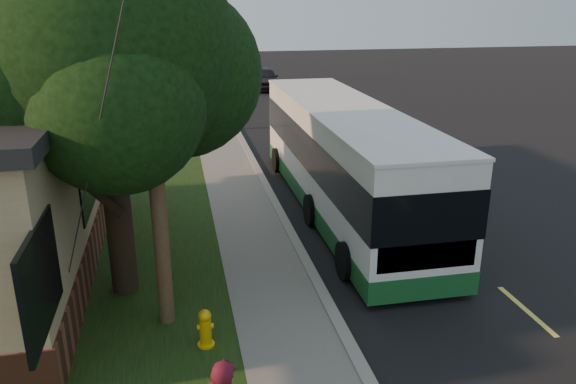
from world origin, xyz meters
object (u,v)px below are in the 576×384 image
object	(u,v)px
transit_bus	(344,156)
skateboard_main	(167,273)
utility_pole	(149,91)
fire_hydrant	(205,328)
distant_car	(265,78)
bare_tree_near	(160,88)
leafy_tree	(103,51)
bare_tree_far	(170,63)
traffic_signal	(217,40)

from	to	relation	value
transit_bus	skateboard_main	bearing A→B (deg)	-146.92
utility_pole	skateboard_main	distance (m)	4.93
fire_hydrant	distant_car	size ratio (longest dim) A/B	0.16
fire_hydrant	distant_car	bearing A→B (deg)	78.72
utility_pole	transit_bus	world-z (taller)	utility_pole
bare_tree_near	transit_bus	size ratio (longest dim) A/B	0.37
leafy_tree	transit_bus	size ratio (longest dim) A/B	0.66
bare_tree_near	transit_bus	xyz separation A→B (m)	(5.45, -11.60, -0.45)
utility_pole	skateboard_main	world-z (taller)	utility_pole
utility_pole	skateboard_main	bearing A→B (deg)	90.29
distant_car	leafy_tree	bearing A→B (deg)	-100.50
leafy_tree	skateboard_main	distance (m)	5.13
bare_tree_far	skateboard_main	size ratio (longest dim) A/B	5.32
leafy_tree	traffic_signal	world-z (taller)	leafy_tree
fire_hydrant	transit_bus	xyz separation A→B (m)	(4.55, 6.40, 1.27)
skateboard_main	bare_tree_near	bearing A→B (deg)	90.70
transit_bus	distant_car	distance (m)	24.14
bare_tree_far	fire_hydrant	bearing A→B (deg)	-89.24
leafy_tree	bare_tree_far	world-z (taller)	leafy_tree
transit_bus	utility_pole	bearing A→B (deg)	-134.16
fire_hydrant	bare_tree_near	xyz separation A→B (m)	(-0.90, 18.00, 1.72)
bare_tree_near	transit_bus	world-z (taller)	bare_tree_near
fire_hydrant	leafy_tree	distance (m)	5.65
bare_tree_near	transit_bus	distance (m)	12.82
fire_hydrant	bare_tree_far	distance (m)	30.04
fire_hydrant	bare_tree_near	bearing A→B (deg)	92.86
bare_tree_near	transit_bus	bearing A→B (deg)	-64.83
fire_hydrant	traffic_signal	world-z (taller)	traffic_signal
leafy_tree	bare_tree_far	xyz separation A→B (m)	(1.17, 27.35, -3.16)
fire_hydrant	traffic_signal	bearing A→B (deg)	84.79
transit_bus	skateboard_main	world-z (taller)	transit_bus
bare_tree_far	transit_bus	world-z (taller)	bare_tree_far
fire_hydrant	utility_pole	xyz separation A→B (m)	(-0.71, 0.99, 4.20)
leafy_tree	distant_car	xyz separation A→B (m)	(7.65, 27.83, -4.39)
distant_car	utility_pole	bearing A→B (deg)	-98.09
fire_hydrant	skateboard_main	distance (m)	3.08
leafy_tree	transit_bus	world-z (taller)	leafy_tree
bare_tree_far	traffic_signal	distance (m)	5.44
leafy_tree	traffic_signal	xyz separation A→B (m)	(4.67, 31.35, -2.00)
utility_pole	transit_bus	distance (m)	8.09
fire_hydrant	utility_pole	bearing A→B (deg)	125.38
leafy_tree	bare_tree_near	bearing A→B (deg)	87.50
bare_tree_near	distant_car	distance (m)	14.37
transit_bus	distant_car	xyz separation A→B (m)	(1.53, 24.08, -0.92)
traffic_signal	distant_car	size ratio (longest dim) A/B	1.21
skateboard_main	traffic_signal	bearing A→B (deg)	82.99
bare_tree_far	transit_bus	distance (m)	24.11
leafy_tree	bare_tree_near	size ratio (longest dim) A/B	1.81
leafy_tree	traffic_signal	size ratio (longest dim) A/B	1.42
bare_tree_near	skateboard_main	distance (m)	15.16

